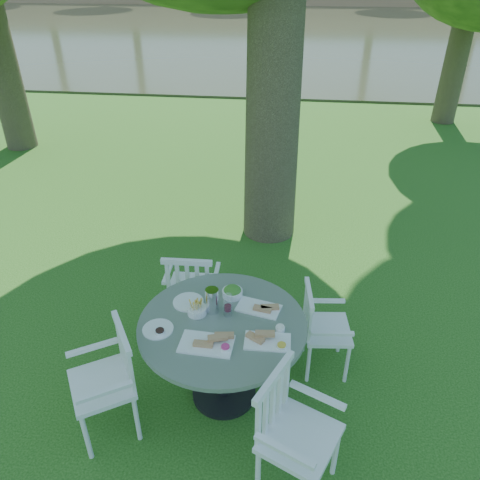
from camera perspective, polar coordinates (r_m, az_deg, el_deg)
name	(u,v)px	position (r m, az deg, el deg)	size (l,w,h in m)	color
ground	(238,316)	(5.13, -0.28, -9.30)	(140.00, 140.00, 0.00)	#15430E
table	(223,338)	(3.91, -2.11, -11.86)	(1.36, 1.36, 0.84)	black
chair_ne	(318,324)	(4.32, 9.49, -10.07)	(0.46, 0.48, 0.87)	white
chair_nw	(191,287)	(4.64, -6.02, -5.71)	(0.50, 0.47, 0.95)	white
chair_sw	(113,374)	(3.89, -15.24, -15.47)	(0.65, 0.66, 0.97)	white
chair_se	(287,425)	(3.46, 5.81, -21.50)	(0.65, 0.66, 1.01)	white
tableware	(217,313)	(3.82, -2.83, -8.86)	(1.16, 0.83, 0.22)	white
river	(293,31)	(27.08, 6.51, 23.99)	(100.00, 28.00, 0.12)	#2F341F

